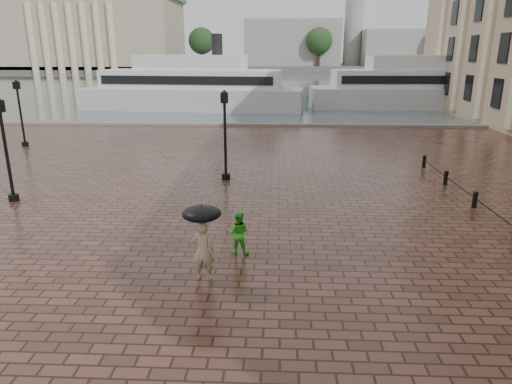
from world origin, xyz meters
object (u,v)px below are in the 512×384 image
adult_pedestrian (203,251)px  child_pedestrian (238,233)px  street_lamps (80,129)px  ferry_far (419,87)px  ferry_near (192,87)px

adult_pedestrian → child_pedestrian: adult_pedestrian is taller
adult_pedestrian → street_lamps: bearing=-55.6°
ferry_far → street_lamps: bearing=-133.0°
adult_pedestrian → ferry_near: 41.19m
adult_pedestrian → child_pedestrian: 2.02m
ferry_near → ferry_far: (25.99, 2.42, -0.02)m
street_lamps → child_pedestrian: 14.11m
ferry_near → ferry_far: ferry_near is taller
street_lamps → ferry_far: bearing=48.7°
child_pedestrian → ferry_near: ferry_near is taller
ferry_near → ferry_far: size_ratio=1.02×
ferry_far → ferry_near: bearing=-176.4°
street_lamps → adult_pedestrian: size_ratio=8.60×
adult_pedestrian → ferry_near: ferry_near is taller
street_lamps → ferry_far: 40.83m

